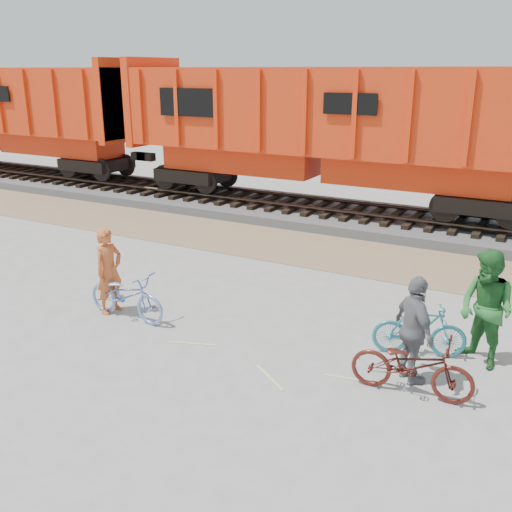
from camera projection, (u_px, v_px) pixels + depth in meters
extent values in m
plane|color=#9E9E99|center=(261.00, 338.00, 10.62)|extent=(120.00, 120.00, 0.00)
cube|color=#9D8161|center=(358.00, 257.00, 15.21)|extent=(120.00, 3.00, 0.02)
cube|color=slate|center=(394.00, 222.00, 18.09)|extent=(120.00, 4.00, 0.30)
cube|color=black|center=(220.00, 195.00, 20.98)|extent=(0.22, 2.60, 0.12)
cube|color=black|center=(395.00, 216.00, 18.02)|extent=(0.22, 2.60, 0.12)
cylinder|color=#382821|center=(388.00, 217.00, 17.39)|extent=(120.00, 0.12, 0.12)
cylinder|color=#382821|center=(401.00, 208.00, 18.59)|extent=(120.00, 0.12, 0.12)
cube|color=black|center=(14.00, 158.00, 25.79)|extent=(11.20, 2.20, 0.80)
cube|color=red|center=(11.00, 139.00, 25.53)|extent=(11.76, 1.65, 0.90)
cube|color=red|center=(6.00, 99.00, 24.98)|extent=(14.00, 3.00, 2.60)
cube|color=red|center=(126.00, 100.00, 21.84)|extent=(0.30, 3.06, 3.10)
cube|color=black|center=(322.00, 190.00, 18.98)|extent=(11.20, 2.20, 0.80)
cube|color=red|center=(322.00, 165.00, 18.72)|extent=(11.76, 1.65, 0.90)
cube|color=red|center=(324.00, 110.00, 18.17)|extent=(14.00, 3.00, 2.60)
cube|color=red|center=(153.00, 101.00, 21.25)|extent=(0.30, 3.06, 3.10)
cube|color=black|center=(187.00, 102.00, 18.70)|extent=(2.20, 0.04, 0.90)
imported|color=#7493D0|center=(126.00, 295.00, 11.34)|extent=(1.89, 0.72, 0.98)
imported|color=teal|center=(419.00, 330.00, 9.85)|extent=(1.66, 0.91, 0.96)
imported|color=#511913|center=(412.00, 366.00, 8.65)|extent=(1.90, 0.78, 0.97)
imported|color=#CC5C2B|center=(109.00, 271.00, 11.53)|extent=(0.50, 0.69, 1.78)
imported|color=#26682C|center=(486.00, 309.00, 9.40)|extent=(1.23, 1.18, 2.01)
imported|color=slate|center=(414.00, 330.00, 8.90)|extent=(1.02, 1.06, 1.77)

